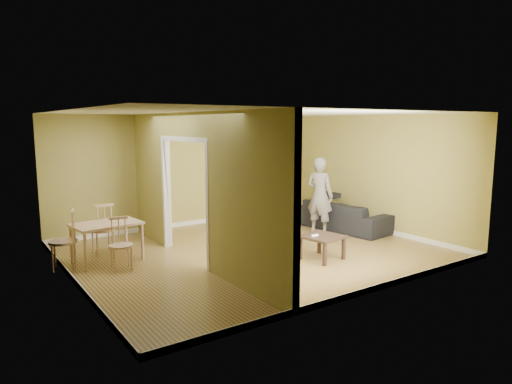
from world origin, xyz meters
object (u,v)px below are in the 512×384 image
Objects in this scene: coffee_table at (322,239)px; chair_near at (121,244)px; sofa at (342,211)px; bookshelf at (236,181)px; person at (320,189)px; chair_left at (63,240)px; dining_table at (106,227)px; chair_far at (103,228)px.

chair_near reaches higher than coffee_table.
bookshelf is at bearing 26.50° from sofa.
sofa is at bearing -109.45° from person.
sofa is 5.93m from chair_left.
chair_near is (-5.12, -0.03, 0.01)m from sofa.
chair_left is at bearing -158.82° from bookshelf.
bookshelf reaches higher than coffee_table.
dining_table is (-3.20, 2.04, 0.25)m from coffee_table.
chair_far reaches higher than sofa.
chair_near is (0.06, -0.59, -0.18)m from dining_table.
bookshelf is 4.79m from chair_left.
chair_near is (0.79, -0.56, -0.07)m from chair_left.
chair_far reaches higher than coffee_table.
chair_near is at bearing -84.54° from dining_table.
person is 2.28× the size of chair_near.
chair_far is at bearing 96.19° from chair_near.
sofa is 1.12× the size of person.
chair_left is (-5.21, 0.52, -0.49)m from person.
chair_near is (-3.65, -2.28, -0.55)m from bookshelf.
coffee_table is 0.59× the size of dining_table.
chair_near reaches higher than sofa.
dining_table is 0.62m from chair_near.
sofa is at bearing 102.15° from chair_left.
coffee_table is at bearing 120.25° from person.
chair_far is (-3.12, 2.59, 0.11)m from coffee_table.
person is 1.79× the size of dining_table.
dining_table is at bearing 63.86° from person.
dining_table is (-3.71, -1.69, -0.37)m from bookshelf.
chair_left reaches higher than chair_far.
person is 5.26m from chair_left.
bookshelf is 3.84m from chair_far.
chair_near is 1.14m from chair_far.
dining_table is 1.14× the size of chair_far.
bookshelf is 3.82m from coffee_table.
dining_table is (-4.48, 0.56, -0.38)m from person.
chair_left reaches higher than coffee_table.
sofa is at bearing 7.86° from chair_near.
sofa is 5.12m from chair_near.
person reaches higher than chair_near.
coffee_table is at bearing -97.78° from bookshelf.
coffee_table is 3.81m from dining_table.
person reaches higher than chair_left.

